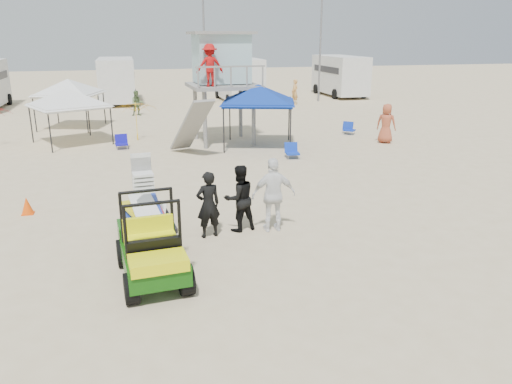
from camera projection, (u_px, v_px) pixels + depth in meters
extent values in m
plane|color=beige|center=(270.00, 305.00, 9.45)|extent=(140.00, 140.00, 0.00)
cube|color=#10480B|center=(152.00, 256.00, 10.33)|extent=(1.38, 2.47, 0.42)
cube|color=#ECEC0C|center=(152.00, 244.00, 10.25)|extent=(1.14, 0.76, 0.23)
cylinder|color=black|center=(127.00, 288.00, 9.48)|extent=(0.32, 0.63, 0.61)
cube|color=black|center=(147.00, 222.00, 12.48)|extent=(1.35, 1.85, 0.11)
cylinder|color=black|center=(127.00, 231.00, 12.42)|extent=(0.22, 0.48, 0.46)
imported|color=black|center=(208.00, 205.00, 12.43)|extent=(0.69, 0.53, 1.71)
imported|color=black|center=(239.00, 198.00, 12.85)|extent=(0.99, 0.86, 1.75)
imported|color=white|center=(274.00, 195.00, 12.80)|extent=(1.16, 0.53, 1.95)
cylinder|color=gray|center=(204.00, 120.00, 22.17)|extent=(0.19, 0.19, 2.57)
cube|color=gray|center=(223.00, 86.00, 23.07)|extent=(3.23, 3.23, 0.16)
cube|color=#99BEC6|center=(221.00, 59.00, 22.99)|extent=(2.46, 2.17, 2.16)
imported|color=#B20F0F|center=(209.00, 65.00, 21.63)|extent=(1.17, 0.67, 1.81)
cylinder|color=black|center=(234.00, 131.00, 21.03)|extent=(0.06, 0.06, 2.05)
pyramid|color=#0D2E95|center=(258.00, 84.00, 22.15)|extent=(3.76, 3.76, 0.80)
cube|color=#0D2E95|center=(258.00, 102.00, 22.39)|extent=(3.76, 3.76, 0.18)
cylinder|color=black|center=(34.00, 131.00, 21.69)|extent=(0.06, 0.06, 1.82)
pyramid|color=white|center=(67.00, 88.00, 22.81)|extent=(3.91, 3.91, 0.80)
cube|color=white|center=(69.00, 106.00, 23.05)|extent=(3.91, 3.91, 0.18)
cylinder|color=black|center=(40.00, 115.00, 25.70)|extent=(0.06, 0.06, 1.90)
pyramid|color=silver|center=(67.00, 79.00, 26.79)|extent=(3.64, 3.64, 0.80)
cube|color=silver|center=(69.00, 94.00, 27.03)|extent=(3.64, 3.64, 0.18)
imported|color=yellow|center=(137.00, 121.00, 23.95)|extent=(2.27, 2.30, 1.88)
cone|color=#FF4E08|center=(27.00, 206.00, 14.21)|extent=(0.34, 0.34, 0.50)
cube|color=#130FA5|center=(122.00, 144.00, 22.35)|extent=(0.59, 0.55, 0.06)
cube|color=#130FA5|center=(121.00, 139.00, 22.51)|extent=(0.55, 0.23, 0.44)
cylinder|color=#B2B2B7|center=(117.00, 148.00, 22.15)|extent=(0.03, 0.03, 0.20)
cube|color=#1034B4|center=(293.00, 153.00, 20.62)|extent=(0.61, 0.57, 0.06)
cube|color=#1034B4|center=(291.00, 147.00, 20.78)|extent=(0.56, 0.25, 0.44)
cylinder|color=#B2B2B7|center=(289.00, 158.00, 20.42)|extent=(0.03, 0.03, 0.20)
cube|color=#0F2FAB|center=(349.00, 130.00, 25.64)|extent=(0.74, 0.73, 0.06)
cube|color=#0F2FAB|center=(347.00, 126.00, 25.81)|extent=(0.51, 0.50, 0.44)
cylinder|color=#B2B2B7|center=(347.00, 133.00, 25.44)|extent=(0.03, 0.03, 0.20)
cube|color=silver|center=(117.00, 79.00, 37.33)|extent=(2.50, 6.50, 3.00)
cube|color=black|center=(116.00, 73.00, 37.19)|extent=(2.54, 5.20, 0.50)
cylinder|color=black|center=(100.00, 101.00, 35.52)|extent=(0.25, 0.80, 0.80)
cube|color=silver|center=(238.00, 78.00, 38.06)|extent=(2.50, 7.00, 3.00)
cube|color=black|center=(238.00, 72.00, 37.93)|extent=(2.54, 5.60, 0.50)
cylinder|color=black|center=(228.00, 100.00, 36.11)|extent=(0.25, 0.80, 0.80)
cube|color=silver|center=(340.00, 75.00, 41.57)|extent=(2.50, 6.60, 3.00)
cube|color=black|center=(340.00, 69.00, 41.44)|extent=(2.54, 5.28, 0.50)
cylinder|color=black|center=(335.00, 94.00, 39.73)|extent=(0.25, 0.80, 0.80)
cylinder|color=slate|center=(204.00, 49.00, 33.91)|extent=(0.14, 0.14, 8.00)
cylinder|color=slate|center=(320.00, 48.00, 37.42)|extent=(0.14, 0.14, 8.00)
imported|color=#5E7949|center=(137.00, 103.00, 31.49)|extent=(0.77, 0.60, 1.57)
imported|color=#DE9E53|center=(295.00, 92.00, 36.62)|extent=(0.57, 0.74, 1.81)
imported|color=#AC4E31|center=(386.00, 123.00, 23.45)|extent=(1.07, 1.03, 1.85)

